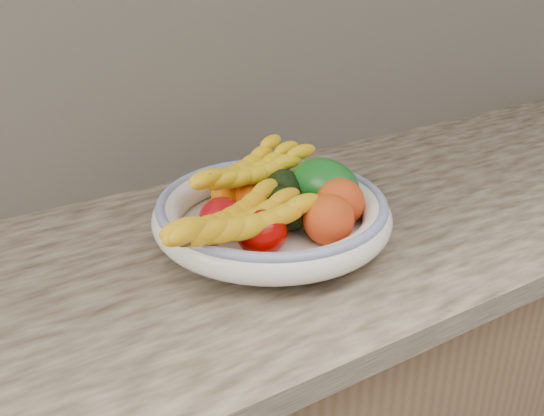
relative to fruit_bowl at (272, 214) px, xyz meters
The scene contains 13 objects.
fruit_bowl is the anchor object (origin of this frame).
clementine_back_left 0.11m from the fruit_bowl, 109.12° to the left, with size 0.05×0.05×0.04m, color orange.
clementine_back_right 0.10m from the fruit_bowl, 65.50° to the left, with size 0.05×0.05×0.05m, color orange.
clementine_back_mid 0.07m from the fruit_bowl, 91.82° to the left, with size 0.05×0.05×0.05m, color #FF5E05.
tomato_left 0.09m from the fruit_bowl, behind, with size 0.07×0.07×0.06m, color #9E080C.
tomato_near_left 0.09m from the fruit_bowl, 131.53° to the right, with size 0.08×0.08×0.07m, color #9E0300.
avocado_center 0.03m from the fruit_bowl, 60.91° to the right, with size 0.07×0.10×0.07m, color black.
avocado_right 0.07m from the fruit_bowl, 40.82° to the left, with size 0.07×0.10×0.07m, color black.
green_mango 0.11m from the fruit_bowl, ahead, with size 0.08×0.13×0.09m, color #105917.
peach_front 0.10m from the fruit_bowl, 63.15° to the right, with size 0.08×0.08×0.08m, color orange.
peach_right 0.11m from the fruit_bowl, 29.72° to the right, with size 0.08×0.08×0.08m, color orange.
banana_bunch_back 0.09m from the fruit_bowl, 86.23° to the left, with size 0.27×0.10×0.08m, color yellow, non-canonical shape.
banana_bunch_front 0.12m from the fruit_bowl, 146.58° to the right, with size 0.29×0.11×0.08m, color yellow, non-canonical shape.
Camera 1 is at (-0.46, 0.91, 1.39)m, focal length 40.00 mm.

